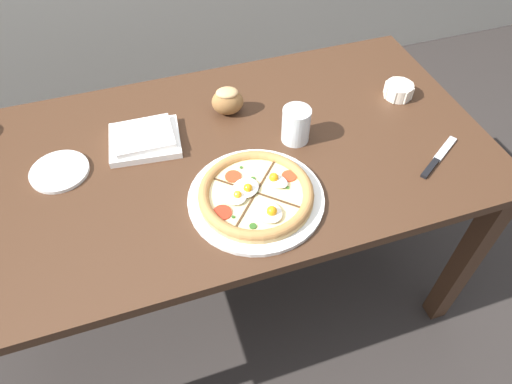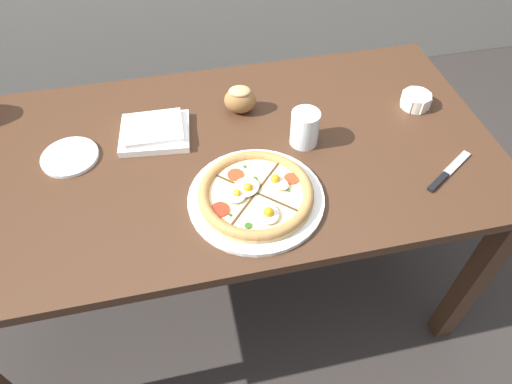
# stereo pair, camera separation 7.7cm
# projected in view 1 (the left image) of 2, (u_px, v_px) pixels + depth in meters

# --- Properties ---
(ground_plane) EXTENTS (12.00, 12.00, 0.00)m
(ground_plane) POSITION_uv_depth(u_px,v_px,m) (225.00, 287.00, 1.78)
(ground_plane) COLOR #2D2826
(dining_table) EXTENTS (1.54, 0.78, 0.72)m
(dining_table) POSITION_uv_depth(u_px,v_px,m) (214.00, 178.00, 1.31)
(dining_table) COLOR #422819
(dining_table) RESTS_ON ground_plane
(pizza) EXTENTS (0.34, 0.34, 0.05)m
(pizza) POSITION_uv_depth(u_px,v_px,m) (256.00, 195.00, 1.12)
(pizza) COLOR white
(pizza) RESTS_ON dining_table
(ramekin_bowl) EXTENTS (0.09, 0.09, 0.04)m
(ramekin_bowl) POSITION_uv_depth(u_px,v_px,m) (399.00, 90.00, 1.39)
(ramekin_bowl) COLOR silver
(ramekin_bowl) RESTS_ON dining_table
(napkin_folded) EXTENTS (0.21, 0.18, 0.04)m
(napkin_folded) POSITION_uv_depth(u_px,v_px,m) (145.00, 139.00, 1.26)
(napkin_folded) COLOR white
(napkin_folded) RESTS_ON dining_table
(bread_piece_near) EXTENTS (0.10, 0.09, 0.08)m
(bread_piece_near) POSITION_uv_depth(u_px,v_px,m) (228.00, 101.00, 1.32)
(bread_piece_near) COLOR olive
(bread_piece_near) RESTS_ON dining_table
(knife_main) EXTENTS (0.17, 0.12, 0.01)m
(knife_main) POSITION_uv_depth(u_px,v_px,m) (438.00, 157.00, 1.23)
(knife_main) COLOR silver
(knife_main) RESTS_ON dining_table
(water_glass) EXTENTS (0.08, 0.08, 0.10)m
(water_glass) POSITION_uv_depth(u_px,v_px,m) (296.00, 127.00, 1.25)
(water_glass) COLOR white
(water_glass) RESTS_ON dining_table
(side_saucer) EXTENTS (0.15, 0.15, 0.01)m
(side_saucer) POSITION_uv_depth(u_px,v_px,m) (60.00, 171.00, 1.19)
(side_saucer) COLOR white
(side_saucer) RESTS_ON dining_table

